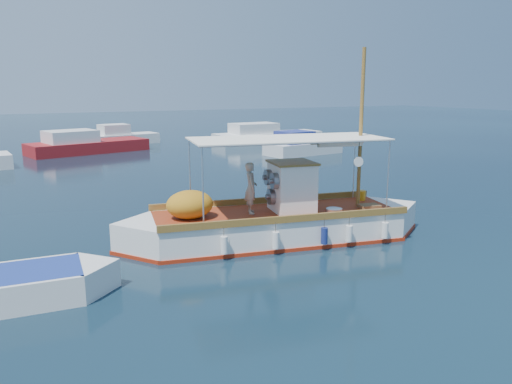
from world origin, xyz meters
name	(u,v)px	position (x,y,z in m)	size (l,w,h in m)	color
ground	(294,239)	(0.00, 0.00, 0.00)	(160.00, 160.00, 0.00)	black
fishing_caique	(275,223)	(-0.58, 0.17, 0.51)	(9.40, 3.85, 5.83)	white
bg_boat_n	(85,146)	(-2.47, 23.63, 0.49)	(8.39, 4.61, 1.80)	maroon
bg_boat_ne	(301,147)	(10.45, 16.14, 0.49)	(5.58, 2.99, 1.80)	silver
bg_boat_e	(265,136)	(11.78, 23.78, 0.49)	(9.16, 2.88, 1.80)	silver
bg_boat_far_n	(122,138)	(1.00, 27.77, 0.49)	(5.58, 2.93, 1.80)	silver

